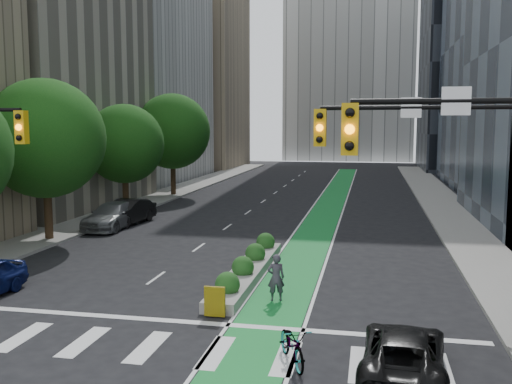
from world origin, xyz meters
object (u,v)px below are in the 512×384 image
at_px(cyclist, 276,278).
at_px(parked_car_left_mid, 127,212).
at_px(median_planter, 248,268).
at_px(parked_car_right, 403,353).
at_px(bicycle, 292,344).
at_px(parked_car_left_far, 112,216).

relative_size(cyclist, parked_car_left_mid, 0.36).
bearing_deg(median_planter, parked_car_right, -55.56).
bearing_deg(median_planter, bicycle, -70.20).
relative_size(parked_car_left_mid, parked_car_left_far, 0.90).
xyz_separation_m(median_planter, parked_car_right, (5.85, -8.53, 0.25)).
distance_m(bicycle, parked_car_right, 2.86).
relative_size(cyclist, parked_car_right, 0.39).
distance_m(cyclist, parked_car_right, 6.89).
bearing_deg(parked_car_left_far, median_planter, -41.20).
bearing_deg(cyclist, parked_car_left_far, -62.48).
bearing_deg(parked_car_left_mid, parked_car_right, -43.45).
height_order(parked_car_left_mid, parked_car_right, parked_car_left_mid).
bearing_deg(parked_car_left_mid, cyclist, -42.48).
bearing_deg(bicycle, median_planter, 85.69).
distance_m(parked_car_left_mid, parked_car_left_far, 1.46).
height_order(median_planter, parked_car_left_mid, parked_car_left_mid).
bearing_deg(parked_car_left_far, parked_car_left_mid, 76.80).
xyz_separation_m(cyclist, parked_car_left_mid, (-11.85, 13.70, -0.07)).
bearing_deg(parked_car_left_far, cyclist, -45.15).
xyz_separation_m(parked_car_left_mid, parked_car_right, (16.03, -19.18, -0.17)).
distance_m(cyclist, parked_car_left_far, 17.30).
height_order(median_planter, bicycle, median_planter).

